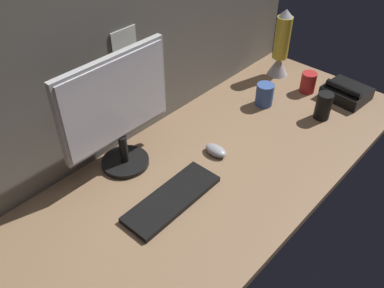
# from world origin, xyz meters

# --- Properties ---
(ground_plane) EXTENTS (1.80, 0.80, 0.03)m
(ground_plane) POSITION_xyz_m (0.00, 0.00, -0.01)
(ground_plane) COLOR #8C6B4C
(cubicle_wall_back) EXTENTS (1.80, 0.06, 0.71)m
(cubicle_wall_back) POSITION_xyz_m (-0.00, 0.37, 0.35)
(cubicle_wall_back) COLOR slate
(cubicle_wall_back) RESTS_ON ground_plane
(monitor) EXTENTS (0.45, 0.18, 0.45)m
(monitor) POSITION_xyz_m (-0.25, 0.25, 0.25)
(monitor) COLOR black
(monitor) RESTS_ON ground_plane
(keyboard) EXTENTS (0.37, 0.14, 0.02)m
(keyboard) POSITION_xyz_m (-0.27, -0.02, 0.01)
(keyboard) COLOR black
(keyboard) RESTS_ON ground_plane
(mouse) EXTENTS (0.06, 0.10, 0.03)m
(mouse) POSITION_xyz_m (0.02, 0.03, 0.02)
(mouse) COLOR #99999E
(mouse) RESTS_ON ground_plane
(mug_black_travel) EXTENTS (0.07, 0.07, 0.12)m
(mug_black_travel) POSITION_xyz_m (0.52, -0.16, 0.06)
(mug_black_travel) COLOR black
(mug_black_travel) RESTS_ON ground_plane
(mug_ceramic_blue) EXTENTS (0.11, 0.08, 0.10)m
(mug_ceramic_blue) POSITION_xyz_m (0.44, 0.09, 0.05)
(mug_ceramic_blue) COLOR #38569E
(mug_ceramic_blue) RESTS_ON ground_plane
(mug_red_plastic) EXTENTS (0.07, 0.07, 0.10)m
(mug_red_plastic) POSITION_xyz_m (0.67, 0.00, 0.05)
(mug_red_plastic) COLOR red
(mug_red_plastic) RESTS_ON ground_plane
(lava_lamp) EXTENTS (0.10, 0.10, 0.34)m
(lava_lamp) POSITION_xyz_m (0.72, 0.20, 0.14)
(lava_lamp) COLOR #A5A5AD
(lava_lamp) RESTS_ON ground_plane
(desk_phone) EXTENTS (0.18, 0.20, 0.09)m
(desk_phone) POSITION_xyz_m (0.74, -0.16, 0.03)
(desk_phone) COLOR black
(desk_phone) RESTS_ON ground_plane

